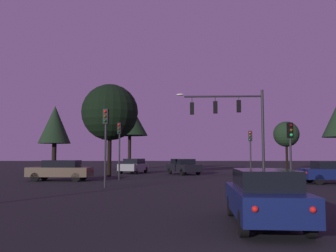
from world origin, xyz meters
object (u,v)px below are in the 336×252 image
traffic_light_corner_right (119,139)px  car_crossing_right (60,170)px  traffic_light_median (105,132)px  car_parked_lot (133,166)px  tree_lot_edge (54,125)px  car_crossing_left (333,172)px  traffic_light_corner_left (290,141)px  car_nearside_lane (264,196)px  traffic_light_far_side (250,144)px  tree_right_cluster (129,120)px  tree_left_far (109,112)px  traffic_signal_mast_arm (234,116)px  tree_behind_sign (285,134)px  car_far_lane (183,166)px

traffic_light_corner_right → car_crossing_right: traffic_light_corner_right is taller
traffic_light_median → car_parked_lot: traffic_light_median is taller
tree_lot_edge → car_crossing_left: bearing=-33.0°
traffic_light_corner_left → car_nearside_lane: 12.17m
traffic_light_median → tree_lot_edge: (-8.74, 18.02, 1.90)m
traffic_light_far_side → tree_right_cluster: 17.60m
traffic_light_far_side → tree_left_far: (-12.29, 1.07, 2.87)m
car_parked_lot → traffic_light_far_side: bearing=-32.4°
car_crossing_right → tree_right_cluster: 17.97m
traffic_light_corner_left → traffic_light_far_side: (-0.11, 9.80, 0.12)m
car_crossing_left → tree_right_cluster: (-15.71, 19.47, 5.40)m
traffic_light_corner_right → car_crossing_left: size_ratio=1.02×
traffic_signal_mast_arm → car_crossing_right: size_ratio=1.41×
traffic_light_corner_right → traffic_signal_mast_arm: bearing=-9.7°
traffic_light_far_side → car_nearside_lane: bearing=-102.0°
traffic_light_median → car_crossing_right: bearing=128.1°
traffic_light_far_side → tree_behind_sign: size_ratio=0.63×
car_crossing_left → car_crossing_right: (-19.01, 2.65, 0.00)m
car_parked_lot → tree_left_far: size_ratio=0.56×
car_crossing_left → car_far_lane: size_ratio=0.95×
traffic_light_median → tree_right_cluster: tree_right_cluster is taller
traffic_light_corner_left → tree_lot_edge: (-19.65, 18.24, 2.46)m
tree_left_far → tree_right_cluster: (0.54, 11.60, 0.49)m
tree_behind_sign → tree_left_far: (-20.74, -15.09, 1.10)m
traffic_light_corner_right → tree_lot_edge: 14.47m
car_far_lane → tree_right_cluster: (-6.17, 8.23, 5.40)m
tree_right_cluster → traffic_light_median: bearing=-87.6°
car_parked_lot → tree_behind_sign: size_ratio=0.73×
traffic_signal_mast_arm → car_crossing_left: size_ratio=1.55×
car_parked_lot → tree_behind_sign: (19.10, 9.42, 3.81)m
car_crossing_left → car_parked_lot: bearing=137.1°
car_crossing_left → car_far_lane: (-9.54, 11.25, 0.00)m
traffic_light_median → traffic_light_corner_right: bearing=90.6°
car_crossing_right → tree_right_cluster: bearing=78.9°
traffic_signal_mast_arm → tree_behind_sign: size_ratio=1.07×
car_crossing_left → tree_lot_edge: bearing=147.0°
car_far_lane → tree_left_far: size_ratio=0.55×
car_crossing_left → tree_lot_edge: (-23.49, 15.24, 4.38)m
tree_behind_sign → traffic_light_corner_right: bearing=-135.3°
car_crossing_left → tree_left_far: size_ratio=0.53×
car_far_lane → car_parked_lot: same height
traffic_light_corner_left → car_nearside_lane: size_ratio=0.83×
car_parked_lot → tree_behind_sign: bearing=26.2°
car_crossing_left → tree_behind_sign: 23.71m
car_parked_lot → traffic_light_corner_left: bearing=-57.0°
traffic_light_corner_right → car_nearside_lane: size_ratio=0.96×
car_far_lane → tree_right_cluster: size_ratio=0.55×
traffic_light_far_side → tree_behind_sign: (8.45, 16.17, 1.76)m
car_crossing_right → car_far_lane: (9.47, 8.60, -0.00)m
traffic_light_corner_right → tree_lot_edge: (-8.67, 11.40, 2.05)m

